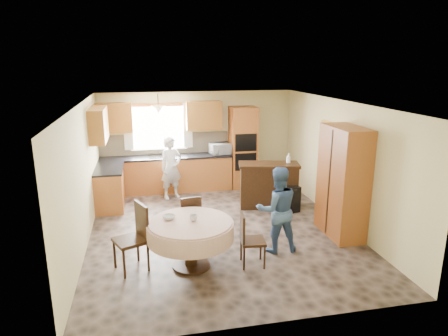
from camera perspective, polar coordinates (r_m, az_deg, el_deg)
floor at (r=8.02m, az=-0.57°, el=-8.82°), size 5.00×6.00×0.01m
ceiling at (r=7.38m, az=-0.62°, el=9.24°), size 5.00×6.00×0.01m
wall_back at (r=10.49m, az=-3.81°, el=4.04°), size 5.00×0.02×2.50m
wall_front at (r=4.86m, az=6.43°, el=-9.30°), size 5.00×0.02×2.50m
wall_left at (r=7.54m, az=-19.56°, el=-1.19°), size 0.02×6.00×2.50m
wall_right at (r=8.44m, az=16.29°, el=0.75°), size 0.02×6.00×2.50m
window at (r=10.32m, az=-9.36°, el=5.67°), size 1.40×0.03×1.10m
curtain_left at (r=10.26m, az=-13.56°, el=5.68°), size 0.22×0.02×1.15m
curtain_right at (r=10.32m, az=-5.18°, el=6.09°), size 0.22×0.02×1.15m
base_cab_back at (r=10.30m, az=-8.18°, el=-0.91°), size 3.30×0.60×0.88m
counter_back at (r=10.19m, az=-8.28°, el=1.57°), size 3.30×0.64×0.04m
base_cab_left at (r=9.46m, az=-15.99°, el=-2.82°), size 0.60×1.20×0.88m
counter_left at (r=9.33m, az=-16.19°, el=-0.13°), size 0.64×1.20×0.04m
backsplash at (r=10.41m, az=-8.44°, el=3.44°), size 3.30×0.02×0.55m
wall_cab_left at (r=10.14m, az=-15.37°, el=6.94°), size 0.85×0.33×0.72m
wall_cab_right at (r=10.24m, az=-2.91°, el=7.53°), size 0.90×0.33×0.72m
wall_cab_side at (r=9.14m, az=-17.50°, el=5.95°), size 0.33×1.20×0.72m
oven_tower at (r=10.45m, az=2.71°, el=2.95°), size 0.66×0.62×2.12m
oven_upper at (r=10.11m, az=3.17°, el=3.64°), size 0.56×0.01×0.45m
oven_lower at (r=10.22m, az=3.13°, el=0.89°), size 0.56×0.01×0.45m
pendant at (r=9.77m, az=-9.35°, el=8.23°), size 0.36×0.36×0.18m
sideboard at (r=9.16m, az=6.36°, el=-2.64°), size 1.43×0.81×0.96m
space_heater at (r=8.96m, az=9.26°, el=-4.41°), size 0.49×0.40×0.59m
cupboard at (r=7.81m, az=16.60°, el=-1.95°), size 0.55×1.10×2.10m
dining_table at (r=6.46m, az=-4.81°, el=-9.04°), size 1.38×1.38×0.79m
chair_left at (r=6.57m, az=-12.57°, el=-9.15°), size 0.61×0.61×1.08m
chair_back at (r=7.30m, az=-4.92°, el=-7.01°), size 0.46×0.46×0.92m
chair_right at (r=6.56m, az=3.51°, el=-9.80°), size 0.43×0.43×0.89m
framed_picture at (r=8.82m, az=14.60°, el=4.85°), size 0.06×0.60×0.50m
microwave at (r=10.28m, az=-0.55°, el=2.78°), size 0.57×0.44×0.28m
person_sink at (r=9.69m, az=-7.56°, el=0.03°), size 0.65×0.55×1.51m
person_dining at (r=6.99m, az=7.61°, el=-5.90°), size 0.76×0.61×1.53m
bowl_sideboard at (r=8.91m, az=4.20°, el=0.30°), size 0.27×0.27×0.05m
bottle_sideboard at (r=9.14m, az=9.19°, el=1.25°), size 0.13×0.13×0.27m
cup_table at (r=6.39m, az=-4.38°, el=-7.11°), size 0.17×0.17×0.10m
bowl_table at (r=6.51m, az=-7.86°, el=-6.98°), size 0.23×0.23×0.06m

